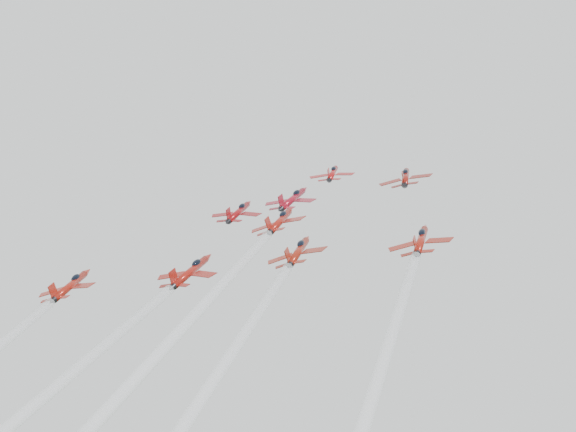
% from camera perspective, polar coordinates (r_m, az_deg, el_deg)
% --- Properties ---
extents(jet_lead, '(9.02, 10.84, 8.98)m').
position_cam_1_polar(jet_lead, '(143.46, 3.55, 3.41)').
color(jet_lead, '#B11011').
extents(jet_row2_left, '(9.38, 11.27, 9.34)m').
position_cam_1_polar(jet_row2_left, '(130.05, -3.92, 0.35)').
color(jet_row2_left, maroon).
extents(jet_row2_center, '(9.83, 11.81, 9.78)m').
position_cam_1_polar(jet_row2_center, '(130.35, 0.37, 1.39)').
color(jet_row2_center, maroon).
extents(jet_row2_right, '(9.47, 11.38, 9.43)m').
position_cam_1_polar(jet_row2_right, '(129.47, 9.28, 3.08)').
color(jet_row2_right, maroon).
extents(jet_center, '(9.73, 82.40, 68.90)m').
position_cam_1_polar(jet_center, '(77.64, -10.18, -11.69)').
color(jet_center, '#A1190F').
extents(jet_rear_farright, '(8.62, 72.99, 61.03)m').
position_cam_1_polar(jet_rear_farright, '(58.91, 6.78, -16.15)').
color(jet_rear_farright, '#A11C0F').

